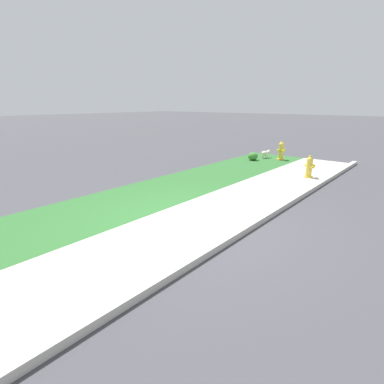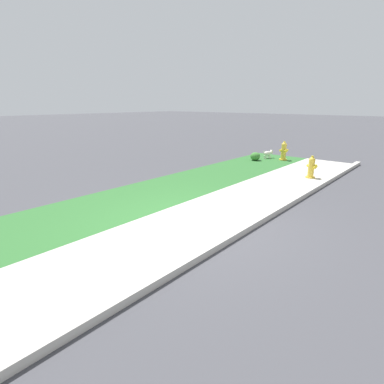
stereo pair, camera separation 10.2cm
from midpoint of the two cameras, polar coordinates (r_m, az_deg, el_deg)
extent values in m
plane|color=#424247|center=(6.19, -0.64, -5.98)|extent=(120.00, 120.00, 0.00)
cube|color=#BCB7AD|center=(6.19, -0.64, -5.94)|extent=(18.00, 1.97, 0.01)
cube|color=#2D662D|center=(7.70, -13.08, -1.77)|extent=(18.00, 2.41, 0.01)
cube|color=#BCB7AD|center=(5.59, 7.74, -8.06)|extent=(18.00, 0.16, 0.12)
cylinder|color=gold|center=(13.59, 16.27, 6.01)|extent=(0.33, 0.33, 0.05)
cylinder|color=gold|center=(13.53, 16.39, 7.36)|extent=(0.21, 0.21, 0.60)
sphere|color=gold|center=(13.49, 16.49, 8.63)|extent=(0.22, 0.22, 0.22)
cube|color=yellow|center=(13.48, 16.54, 9.16)|extent=(0.08, 0.08, 0.06)
cylinder|color=yellow|center=(13.60, 16.95, 7.67)|extent=(0.13, 0.13, 0.09)
cylinder|color=yellow|center=(13.45, 15.86, 7.66)|extent=(0.13, 0.13, 0.09)
cylinder|color=yellow|center=(13.39, 16.76, 7.55)|extent=(0.16, 0.15, 0.12)
cylinder|color=gold|center=(10.62, 20.98, 2.72)|extent=(0.30, 0.30, 0.05)
cylinder|color=gold|center=(10.56, 21.14, 4.27)|extent=(0.19, 0.19, 0.54)
sphere|color=gold|center=(10.51, 21.29, 5.71)|extent=(0.20, 0.20, 0.20)
cube|color=yellow|center=(10.49, 21.36, 6.34)|extent=(0.08, 0.08, 0.06)
cylinder|color=yellow|center=(10.65, 20.68, 4.78)|extent=(0.12, 0.12, 0.09)
cylinder|color=yellow|center=(10.44, 21.68, 4.45)|extent=(0.12, 0.12, 0.09)
cylinder|color=yellow|center=(10.64, 21.78, 4.65)|extent=(0.15, 0.15, 0.12)
ellipsoid|color=silver|center=(13.79, 13.48, 7.21)|extent=(0.42, 0.31, 0.20)
sphere|color=silver|center=(13.95, 14.17, 7.41)|extent=(0.16, 0.16, 0.16)
sphere|color=black|center=(14.00, 14.39, 7.39)|extent=(0.03, 0.03, 0.03)
cone|color=silver|center=(13.97, 14.10, 7.85)|extent=(0.07, 0.07, 0.07)
cone|color=silver|center=(13.91, 14.35, 7.79)|extent=(0.07, 0.07, 0.07)
cylinder|color=silver|center=(13.94, 13.64, 6.62)|extent=(0.05, 0.05, 0.13)
cylinder|color=silver|center=(13.86, 13.95, 6.55)|extent=(0.05, 0.05, 0.13)
cylinder|color=silver|center=(13.78, 12.92, 6.55)|extent=(0.05, 0.05, 0.13)
cylinder|color=silver|center=(13.70, 13.23, 6.48)|extent=(0.05, 0.05, 0.13)
cylinder|color=silver|center=(13.64, 12.87, 7.40)|extent=(0.04, 0.04, 0.11)
ellipsoid|color=#3D7F33|center=(13.18, 11.30, 6.70)|extent=(0.41, 0.41, 0.35)
camera|label=1|loc=(0.05, -90.42, -0.13)|focal=28.00mm
camera|label=2|loc=(0.05, 89.58, 0.13)|focal=28.00mm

